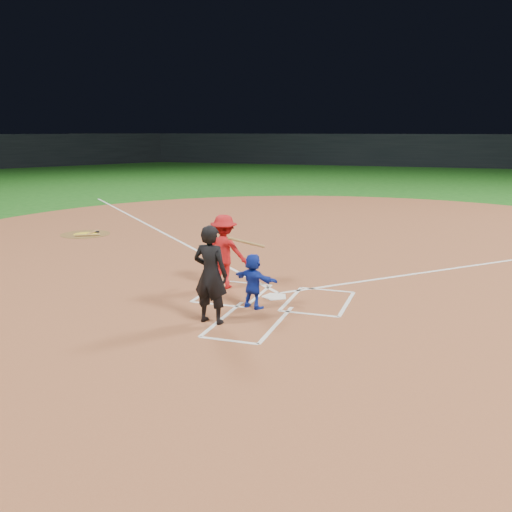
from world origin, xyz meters
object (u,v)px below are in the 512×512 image
(umpire, at_px, (211,274))
(batter_at_plate, at_px, (224,252))
(on_deck_circle, at_px, (85,234))
(catcher, at_px, (253,281))
(home_plate, at_px, (275,297))

(umpire, bearing_deg, batter_at_plate, -68.97)
(on_deck_circle, height_order, batter_at_plate, batter_at_plate)
(catcher, bearing_deg, batter_at_plate, -28.04)
(batter_at_plate, bearing_deg, catcher, -47.85)
(umpire, bearing_deg, home_plate, -103.29)
(on_deck_circle, relative_size, catcher, 1.49)
(catcher, distance_m, batter_at_plate, 1.72)
(on_deck_circle, distance_m, umpire, 10.74)
(on_deck_circle, xyz_separation_m, catcher, (8.33, -6.12, 0.57))
(umpire, bearing_deg, catcher, -107.11)
(on_deck_circle, height_order, umpire, umpire)
(home_plate, height_order, batter_at_plate, batter_at_plate)
(batter_at_plate, bearing_deg, on_deck_circle, 145.96)
(home_plate, height_order, catcher, catcher)
(catcher, xyz_separation_m, batter_at_plate, (-1.14, 1.26, 0.28))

